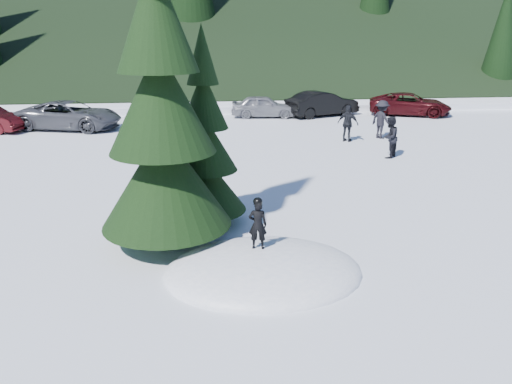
{
  "coord_description": "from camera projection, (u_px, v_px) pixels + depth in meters",
  "views": [
    {
      "loc": [
        -1.28,
        -10.01,
        5.21
      ],
      "look_at": [
        0.11,
        2.48,
        1.1
      ],
      "focal_mm": 35.0,
      "sensor_mm": 36.0,
      "label": 1
    }
  ],
  "objects": [
    {
      "name": "snow_mound",
      "position": [
        263.0,
        273.0,
        11.21
      ],
      "size": [
        4.48,
        3.52,
        0.96
      ],
      "primitive_type": "ellipsoid",
      "color": "white",
      "rests_on": "ground"
    },
    {
      "name": "child_skier",
      "position": [
        258.0,
        225.0,
        11.16
      ],
      "size": [
        0.46,
        0.34,
        1.14
      ],
      "primitive_type": "imported",
      "rotation": [
        0.0,
        0.0,
        2.96
      ],
      "color": "black",
      "rests_on": "snow_mound"
    },
    {
      "name": "car_3",
      "position": [
        179.0,
        116.0,
        27.78
      ],
      "size": [
        4.53,
        2.43,
        1.25
      ],
      "primitive_type": "imported",
      "rotation": [
        0.0,
        0.0,
        1.74
      ],
      "color": "black",
      "rests_on": "ground"
    },
    {
      "name": "ground",
      "position": [
        263.0,
        273.0,
        11.21
      ],
      "size": [
        200.0,
        200.0,
        0.0
      ],
      "primitive_type": "plane",
      "color": "white",
      "rests_on": "ground"
    },
    {
      "name": "spruce_tall",
      "position": [
        161.0,
        114.0,
        11.65
      ],
      "size": [
        3.2,
        3.2,
        8.6
      ],
      "color": "black",
      "rests_on": "ground"
    },
    {
      "name": "car_6",
      "position": [
        410.0,
        104.0,
        31.53
      ],
      "size": [
        5.52,
        4.0,
        1.39
      ],
      "primitive_type": "imported",
      "rotation": [
        0.0,
        0.0,
        1.19
      ],
      "color": "#35090D",
      "rests_on": "ground"
    },
    {
      "name": "car_4",
      "position": [
        264.0,
        106.0,
        30.79
      ],
      "size": [
        4.13,
        2.05,
        1.35
      ],
      "primitive_type": "imported",
      "rotation": [
        0.0,
        0.0,
        1.45
      ],
      "color": "gray",
      "rests_on": "ground"
    },
    {
      "name": "adult_0",
      "position": [
        390.0,
        137.0,
        20.98
      ],
      "size": [
        1.06,
        1.08,
        1.76
      ],
      "primitive_type": "imported",
      "rotation": [
        0.0,
        0.0,
        4.01
      ],
      "color": "black",
      "rests_on": "ground"
    },
    {
      "name": "car_2",
      "position": [
        70.0,
        115.0,
        27.06
      ],
      "size": [
        5.98,
        3.93,
        1.53
      ],
      "primitive_type": "imported",
      "rotation": [
        0.0,
        0.0,
        1.3
      ],
      "color": "#484950",
      "rests_on": "ground"
    },
    {
      "name": "adult_2",
      "position": [
        382.0,
        119.0,
        24.74
      ],
      "size": [
        1.17,
        1.4,
        1.89
      ],
      "primitive_type": "imported",
      "rotation": [
        0.0,
        0.0,
        2.02
      ],
      "color": "black",
      "rests_on": "ground"
    },
    {
      "name": "car_5",
      "position": [
        322.0,
        104.0,
        31.19
      ],
      "size": [
        4.96,
        3.27,
        1.55
      ],
      "primitive_type": "imported",
      "rotation": [
        0.0,
        0.0,
        1.95
      ],
      "color": "black",
      "rests_on": "ground"
    },
    {
      "name": "spruce_short",
      "position": [
        205.0,
        150.0,
        13.46
      ],
      "size": [
        2.2,
        2.2,
        5.37
      ],
      "color": "black",
      "rests_on": "ground"
    },
    {
      "name": "adult_1",
      "position": [
        348.0,
        123.0,
        24.01
      ],
      "size": [
        1.09,
        0.98,
        1.78
      ],
      "primitive_type": "imported",
      "rotation": [
        0.0,
        0.0,
        2.48
      ],
      "color": "black",
      "rests_on": "ground"
    }
  ]
}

